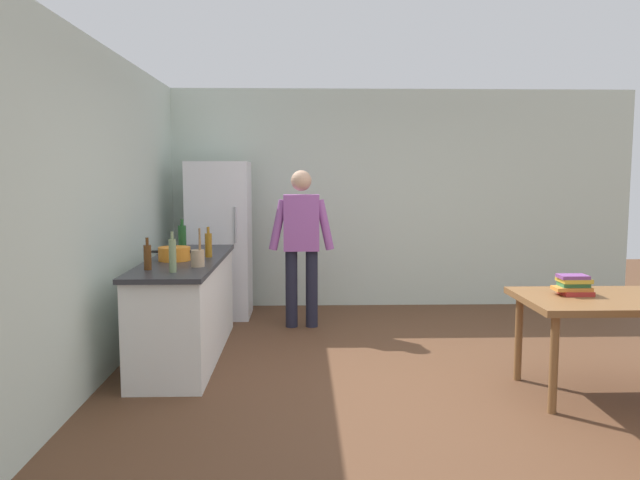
# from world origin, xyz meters

# --- Properties ---
(ground_plane) EXTENTS (14.00, 14.00, 0.00)m
(ground_plane) POSITION_xyz_m (0.00, 0.00, 0.00)
(ground_plane) COLOR brown
(wall_back) EXTENTS (6.40, 0.12, 2.70)m
(wall_back) POSITION_xyz_m (0.00, 3.00, 1.35)
(wall_back) COLOR silver
(wall_back) RESTS_ON ground_plane
(wall_left) EXTENTS (0.12, 5.60, 2.70)m
(wall_left) POSITION_xyz_m (-2.60, 0.20, 1.35)
(wall_left) COLOR silver
(wall_left) RESTS_ON ground_plane
(kitchen_counter) EXTENTS (0.64, 2.20, 0.90)m
(kitchen_counter) POSITION_xyz_m (-2.00, 0.80, 0.45)
(kitchen_counter) COLOR white
(kitchen_counter) RESTS_ON ground_plane
(refrigerator) EXTENTS (0.70, 0.67, 1.80)m
(refrigerator) POSITION_xyz_m (-1.90, 2.40, 0.90)
(refrigerator) COLOR white
(refrigerator) RESTS_ON ground_plane
(person) EXTENTS (0.70, 0.22, 1.70)m
(person) POSITION_xyz_m (-0.95, 1.85, 0.98)
(person) COLOR #1E1E2D
(person) RESTS_ON ground_plane
(dining_table) EXTENTS (1.40, 0.90, 0.75)m
(dining_table) POSITION_xyz_m (1.40, -0.30, 0.67)
(dining_table) COLOR brown
(dining_table) RESTS_ON ground_plane
(cooking_pot) EXTENTS (0.40, 0.28, 0.12)m
(cooking_pot) POSITION_xyz_m (-2.07, 0.68, 0.96)
(cooking_pot) COLOR orange
(cooking_pot) RESTS_ON kitchen_counter
(utensil_jar) EXTENTS (0.11, 0.11, 0.32)m
(utensil_jar) POSITION_xyz_m (-1.80, 0.31, 0.98)
(utensil_jar) COLOR tan
(utensil_jar) RESTS_ON kitchen_counter
(bottle_vinegar_tall) EXTENTS (0.06, 0.06, 0.32)m
(bottle_vinegar_tall) POSITION_xyz_m (-1.95, 0.02, 1.04)
(bottle_vinegar_tall) COLOR gray
(bottle_vinegar_tall) RESTS_ON kitchen_counter
(bottle_wine_green) EXTENTS (0.08, 0.08, 0.34)m
(bottle_wine_green) POSITION_xyz_m (-2.07, 1.05, 1.05)
(bottle_wine_green) COLOR #1E5123
(bottle_wine_green) RESTS_ON kitchen_counter
(bottle_oil_amber) EXTENTS (0.06, 0.06, 0.28)m
(bottle_oil_amber) POSITION_xyz_m (-1.80, 0.89, 1.02)
(bottle_oil_amber) COLOR #996619
(bottle_oil_amber) RESTS_ON kitchen_counter
(bottle_beer_brown) EXTENTS (0.06, 0.06, 0.26)m
(bottle_beer_brown) POSITION_xyz_m (-2.18, 0.15, 1.01)
(bottle_beer_brown) COLOR #5B3314
(bottle_beer_brown) RESTS_ON kitchen_counter
(book_stack) EXTENTS (0.28, 0.19, 0.15)m
(book_stack) POSITION_xyz_m (1.11, -0.21, 0.83)
(book_stack) COLOR #B22D28
(book_stack) RESTS_ON dining_table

